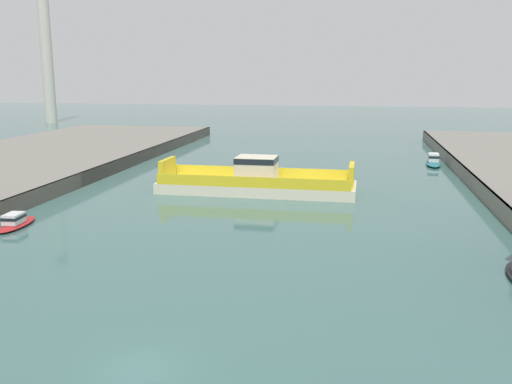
{
  "coord_description": "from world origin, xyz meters",
  "views": [
    {
      "loc": [
        8.67,
        -20.32,
        12.29
      ],
      "look_at": [
        0.0,
        27.33,
        2.0
      ],
      "focal_mm": 39.2,
      "sensor_mm": 36.0,
      "label": 1
    }
  ],
  "objects_px": {
    "chain_ferry": "(257,182)",
    "moored_boat_near_left": "(16,222)",
    "smokestack_distant_a": "(46,43)",
    "moored_boat_mid_right": "(433,161)"
  },
  "relations": [
    {
      "from": "chain_ferry",
      "to": "moored_boat_near_left",
      "type": "relative_size",
      "value": 3.93
    },
    {
      "from": "moored_boat_near_left",
      "to": "smokestack_distant_a",
      "type": "relative_size",
      "value": 0.14
    },
    {
      "from": "moored_boat_near_left",
      "to": "moored_boat_mid_right",
      "type": "bearing_deg",
      "value": 45.86
    },
    {
      "from": "chain_ferry",
      "to": "moored_boat_mid_right",
      "type": "relative_size",
      "value": 3.45
    },
    {
      "from": "chain_ferry",
      "to": "moored_boat_near_left",
      "type": "bearing_deg",
      "value": -135.07
    },
    {
      "from": "chain_ferry",
      "to": "moored_boat_mid_right",
      "type": "xyz_separation_m",
      "value": [
        20.62,
        21.81,
        -0.55
      ]
    },
    {
      "from": "moored_boat_near_left",
      "to": "smokestack_distant_a",
      "type": "distance_m",
      "value": 105.92
    },
    {
      "from": "moored_boat_mid_right",
      "to": "smokestack_distant_a",
      "type": "relative_size",
      "value": 0.16
    },
    {
      "from": "moored_boat_near_left",
      "to": "moored_boat_mid_right",
      "type": "height_order",
      "value": "moored_boat_mid_right"
    },
    {
      "from": "chain_ferry",
      "to": "moored_boat_near_left",
      "type": "distance_m",
      "value": 23.97
    }
  ]
}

